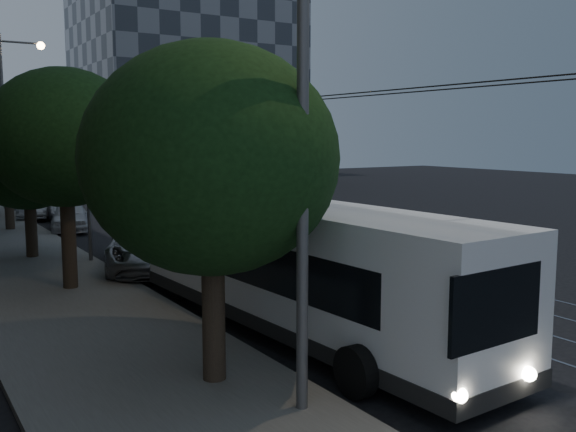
% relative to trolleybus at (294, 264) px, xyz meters
% --- Properties ---
extents(ground, '(120.00, 120.00, 0.00)m').
position_rel_trolleybus_xyz_m(ground, '(3.35, 1.02, -1.69)').
color(ground, black).
rests_on(ground, ground).
extents(tram_rails, '(4.52, 90.00, 0.02)m').
position_rel_trolleybus_xyz_m(tram_rails, '(5.85, 21.02, -1.68)').
color(tram_rails, '#96969E').
rests_on(tram_rails, ground).
extents(overhead_wires, '(2.23, 90.00, 6.00)m').
position_rel_trolleybus_xyz_m(overhead_wires, '(-1.63, 21.02, 1.78)').
color(overhead_wires, black).
rests_on(overhead_wires, ground).
extents(building_distant_right, '(22.00, 18.00, 24.00)m').
position_rel_trolleybus_xyz_m(building_distant_right, '(21.35, 56.02, 10.31)').
color(building_distant_right, '#373D46').
rests_on(building_distant_right, ground).
extents(trolleybus, '(3.20, 12.35, 5.63)m').
position_rel_trolleybus_xyz_m(trolleybus, '(0.00, 0.00, 0.00)').
color(trolleybus, white).
rests_on(trolleybus, ground).
extents(pickup_silver, '(5.01, 7.08, 1.79)m').
position_rel_trolleybus_xyz_m(pickup_silver, '(-0.31, 9.02, -0.80)').
color(pickup_silver, '#95979B').
rests_on(pickup_silver, ground).
extents(car_white_a, '(2.77, 4.67, 1.49)m').
position_rel_trolleybus_xyz_m(car_white_a, '(-0.53, 20.02, -0.95)').
color(car_white_a, silver).
rests_on(car_white_a, ground).
extents(car_white_b, '(1.82, 4.30, 1.24)m').
position_rel_trolleybus_xyz_m(car_white_b, '(0.08, 24.83, -1.07)').
color(car_white_b, '#B0B1B5').
rests_on(car_white_b, ground).
extents(car_white_c, '(2.92, 4.78, 1.49)m').
position_rel_trolleybus_xyz_m(car_white_c, '(-0.95, 26.12, -0.95)').
color(car_white_c, '#AEAEB2').
rests_on(car_white_c, ground).
extents(car_white_d, '(2.22, 4.00, 1.29)m').
position_rel_trolleybus_xyz_m(car_white_d, '(-0.74, 36.02, -1.05)').
color(car_white_d, silver).
rests_on(car_white_d, ground).
extents(tree_0, '(4.78, 4.78, 6.52)m').
position_rel_trolleybus_xyz_m(tree_0, '(-3.15, -2.08, 2.66)').
color(tree_0, black).
rests_on(tree_0, ground).
extents(tree_1, '(4.62, 4.62, 6.81)m').
position_rel_trolleybus_xyz_m(tree_1, '(-3.65, 7.02, 3.01)').
color(tree_1, black).
rests_on(tree_1, ground).
extents(tree_2, '(5.03, 5.03, 6.50)m').
position_rel_trolleybus_xyz_m(tree_2, '(-3.65, 12.99, 2.53)').
color(tree_2, black).
rests_on(tree_2, ground).
extents(tree_3, '(4.43, 4.43, 6.64)m').
position_rel_trolleybus_xyz_m(tree_3, '(-3.15, 21.25, 2.93)').
color(tree_3, black).
rests_on(tree_3, ground).
extents(streetlamp_near, '(2.72, 0.44, 11.43)m').
position_rel_trolleybus_xyz_m(streetlamp_near, '(-2.02, -4.07, 5.11)').
color(streetlamp_near, slate).
rests_on(streetlamp_near, ground).
extents(streetlamp_far, '(2.49, 0.44, 10.34)m').
position_rel_trolleybus_xyz_m(streetlamp_far, '(-2.04, 26.22, 4.52)').
color(streetlamp_far, slate).
rests_on(streetlamp_far, ground).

